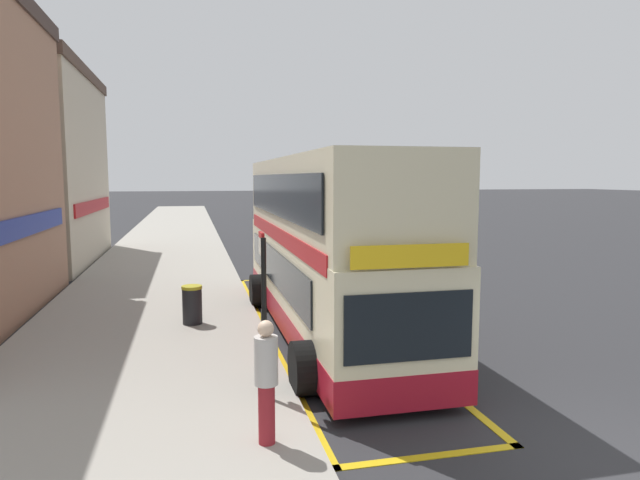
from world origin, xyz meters
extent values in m
plane|color=#28282B|center=(0.00, 32.00, 0.00)|extent=(260.00, 260.00, 0.00)
cube|color=gray|center=(-7.00, 32.00, 0.07)|extent=(6.00, 76.00, 0.14)
cube|color=beige|center=(-2.45, 7.44, 1.35)|extent=(2.43, 11.11, 2.30)
cube|color=beige|center=(-2.45, 7.44, 3.45)|extent=(2.40, 10.89, 1.90)
cube|color=maroon|center=(-2.45, 7.44, 0.50)|extent=(2.45, 11.13, 0.60)
cube|color=#B2191E|center=(-2.45, 7.44, 2.52)|extent=(2.46, 10.23, 0.36)
cube|color=black|center=(-3.68, 7.84, 1.65)|extent=(0.04, 8.89, 0.90)
cube|color=black|center=(-3.68, 7.44, 3.50)|extent=(0.04, 9.78, 1.00)
cube|color=black|center=(-2.45, 1.87, 1.60)|extent=(2.13, 0.04, 1.10)
cube|color=yellow|center=(-2.45, 1.87, 2.72)|extent=(1.94, 0.04, 0.36)
cylinder|color=black|center=(-3.75, 3.44, 0.50)|extent=(0.56, 1.00, 1.00)
cylinder|color=black|center=(-1.15, 3.44, 0.50)|extent=(0.56, 1.00, 1.00)
cylinder|color=black|center=(-3.75, 10.50, 0.50)|extent=(0.56, 1.00, 1.00)
cylinder|color=black|center=(-1.15, 10.50, 0.50)|extent=(0.56, 1.00, 1.00)
cube|color=gold|center=(-3.92, 7.86, 0.01)|extent=(0.16, 14.20, 0.01)
cube|color=gold|center=(-1.17, 7.86, 0.01)|extent=(0.16, 14.20, 0.01)
cube|color=gold|center=(-2.54, 0.84, 0.01)|extent=(2.91, 0.16, 0.01)
cube|color=gold|center=(-2.54, 14.88, 0.01)|extent=(2.91, 0.16, 0.01)
cylinder|color=black|center=(-4.56, 3.17, 1.53)|extent=(0.09, 0.09, 2.78)
cube|color=silver|center=(-4.56, 3.43, 2.74)|extent=(0.05, 0.42, 0.30)
cube|color=red|center=(-4.56, 3.43, 2.94)|extent=(0.05, 0.42, 0.10)
cube|color=black|center=(-4.56, 3.27, 1.44)|extent=(0.06, 0.28, 0.40)
cube|color=navy|center=(-10.16, 9.67, 2.60)|extent=(0.08, 10.17, 0.56)
cube|color=#B2191E|center=(-10.16, 21.65, 2.60)|extent=(0.08, 9.06, 0.56)
cube|color=navy|center=(2.88, 32.59, 0.66)|extent=(1.76, 4.20, 0.72)
cube|color=black|center=(2.88, 32.49, 1.32)|extent=(1.52, 1.90, 0.60)
cylinder|color=black|center=(1.94, 33.89, 0.30)|extent=(0.22, 0.60, 0.60)
cylinder|color=black|center=(3.81, 33.89, 0.30)|extent=(0.22, 0.60, 0.60)
cylinder|color=black|center=(1.94, 31.28, 0.30)|extent=(0.22, 0.60, 0.60)
cylinder|color=black|center=(3.81, 31.28, 0.30)|extent=(0.22, 0.60, 0.60)
cube|color=#196066|center=(2.55, 48.11, 0.66)|extent=(1.76, 4.20, 0.72)
cube|color=black|center=(2.55, 48.01, 1.32)|extent=(1.52, 1.90, 0.60)
cylinder|color=black|center=(1.62, 49.42, 0.30)|extent=(0.22, 0.60, 0.60)
cylinder|color=black|center=(3.49, 49.42, 0.30)|extent=(0.22, 0.60, 0.60)
cylinder|color=black|center=(1.62, 46.81, 0.30)|extent=(0.22, 0.60, 0.60)
cylinder|color=black|center=(3.49, 46.81, 0.30)|extent=(0.22, 0.60, 0.60)
cylinder|color=maroon|center=(-4.75, 1.50, 0.58)|extent=(0.24, 0.24, 0.87)
cylinder|color=#B7B2AD|center=(-4.75, 1.50, 1.36)|extent=(0.34, 0.34, 0.69)
sphere|color=beige|center=(-4.75, 1.50, 1.82)|extent=(0.23, 0.23, 0.23)
cylinder|color=black|center=(-5.76, 8.41, 0.60)|extent=(0.50, 0.50, 0.92)
cylinder|color=#A5991E|center=(-5.76, 8.41, 1.10)|extent=(0.53, 0.53, 0.08)
camera|label=1|loc=(-5.73, -6.01, 3.92)|focal=31.03mm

